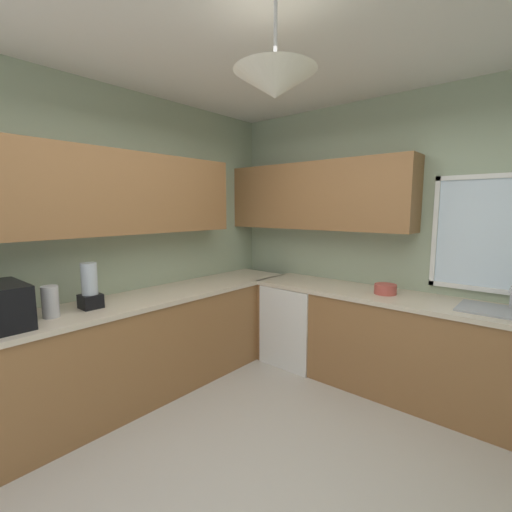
{
  "coord_description": "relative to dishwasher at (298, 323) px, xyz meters",
  "views": [
    {
      "loc": [
        1.19,
        -1.54,
        1.68
      ],
      "look_at": [
        -0.76,
        0.73,
        1.27
      ],
      "focal_mm": 24.79,
      "sensor_mm": 36.0,
      "label": 1
    }
  ],
  "objects": [
    {
      "name": "blender_appliance",
      "position": [
        -0.66,
        -1.93,
        0.63
      ],
      "size": [
        0.15,
        0.15,
        0.36
      ],
      "color": "black",
      "rests_on": "counter_run_left"
    },
    {
      "name": "bowl",
      "position": [
        0.93,
        0.03,
        0.52
      ],
      "size": [
        0.2,
        0.2,
        0.09
      ],
      "primitive_type": "cylinder",
      "color": "#B74C42",
      "rests_on": "counter_run_back"
    },
    {
      "name": "ground_plane",
      "position": [
        0.89,
        -1.6,
        -0.43
      ],
      "size": [
        8.51,
        8.51,
        0.0
      ],
      "primitive_type": "plane",
      "color": "#B7B2A8"
    },
    {
      "name": "counter_run_back",
      "position": [
        1.1,
        0.03,
        0.02
      ],
      "size": [
        2.93,
        0.65,
        0.9
      ],
      "color": "olive",
      "rests_on": "ground_plane"
    },
    {
      "name": "sink_assembly",
      "position": [
        1.85,
        0.04,
        0.48
      ],
      "size": [
        0.66,
        0.4,
        0.19
      ],
      "color": "#9EA0A5",
      "rests_on": "counter_run_back"
    },
    {
      "name": "room_shell",
      "position": [
        0.54,
        -1.09,
        1.39
      ],
      "size": [
        3.84,
        3.99,
        2.8
      ],
      "color": "#9EAD8E",
      "rests_on": "ground_plane"
    },
    {
      "name": "counter_run_left",
      "position": [
        -0.66,
        -1.6,
        0.02
      ],
      "size": [
        0.65,
        3.6,
        0.9
      ],
      "color": "olive",
      "rests_on": "ground_plane"
    },
    {
      "name": "dishwasher",
      "position": [
        0.0,
        0.0,
        0.0
      ],
      "size": [
        0.6,
        0.6,
        0.85
      ],
      "primitive_type": "cube",
      "color": "white",
      "rests_on": "ground_plane"
    },
    {
      "name": "kettle",
      "position": [
        -0.64,
        -2.23,
        0.58
      ],
      "size": [
        0.11,
        0.11,
        0.23
      ],
      "primitive_type": "cylinder",
      "color": "#B7B7BC",
      "rests_on": "counter_run_left"
    }
  ]
}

